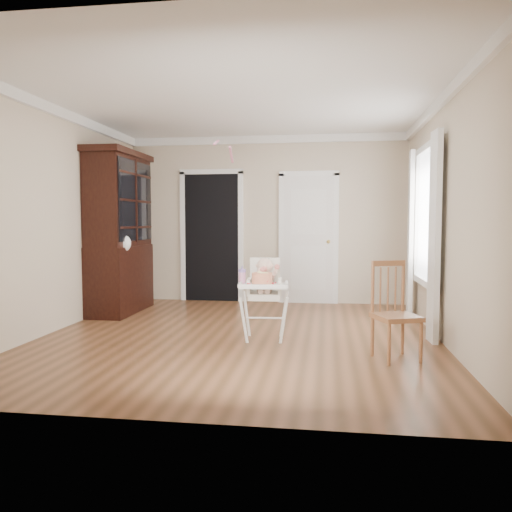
# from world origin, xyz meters

# --- Properties ---
(floor) EXTENTS (5.00, 5.00, 0.00)m
(floor) POSITION_xyz_m (0.00, 0.00, 0.00)
(floor) COLOR #54351C
(floor) RESTS_ON ground
(ceiling) EXTENTS (5.00, 5.00, 0.00)m
(ceiling) POSITION_xyz_m (0.00, 0.00, 2.70)
(ceiling) COLOR white
(ceiling) RESTS_ON wall_back
(wall_back) EXTENTS (4.50, 0.00, 4.50)m
(wall_back) POSITION_xyz_m (0.00, 2.50, 1.35)
(wall_back) COLOR #C2AE98
(wall_back) RESTS_ON floor
(wall_left) EXTENTS (0.00, 5.00, 5.00)m
(wall_left) POSITION_xyz_m (-2.25, 0.00, 1.35)
(wall_left) COLOR #C2AE98
(wall_left) RESTS_ON floor
(wall_right) EXTENTS (0.00, 5.00, 5.00)m
(wall_right) POSITION_xyz_m (2.25, 0.00, 1.35)
(wall_right) COLOR #C2AE98
(wall_right) RESTS_ON floor
(crown_molding) EXTENTS (4.50, 5.00, 0.12)m
(crown_molding) POSITION_xyz_m (0.00, 0.00, 2.64)
(crown_molding) COLOR white
(crown_molding) RESTS_ON ceiling
(doorway) EXTENTS (1.06, 0.05, 2.22)m
(doorway) POSITION_xyz_m (-0.90, 2.48, 1.11)
(doorway) COLOR black
(doorway) RESTS_ON wall_back
(closet_door) EXTENTS (0.96, 0.09, 2.13)m
(closet_door) POSITION_xyz_m (0.70, 2.48, 1.02)
(closet_door) COLOR white
(closet_door) RESTS_ON wall_back
(window_right) EXTENTS (0.13, 1.84, 2.30)m
(window_right) POSITION_xyz_m (2.18, 0.80, 1.29)
(window_right) COLOR white
(window_right) RESTS_ON wall_right
(high_chair) EXTENTS (0.58, 0.70, 0.93)m
(high_chair) POSITION_xyz_m (0.31, -0.13, 0.57)
(high_chair) COLOR white
(high_chair) RESTS_ON floor
(baby) EXTENTS (0.28, 0.21, 0.41)m
(baby) POSITION_xyz_m (0.31, -0.11, 0.71)
(baby) COLOR beige
(baby) RESTS_ON high_chair
(cake) EXTENTS (0.28, 0.28, 0.13)m
(cake) POSITION_xyz_m (0.31, -0.35, 0.71)
(cake) COLOR silver
(cake) RESTS_ON high_chair
(sippy_cup) EXTENTS (0.08, 0.08, 0.20)m
(sippy_cup) POSITION_xyz_m (0.08, -0.25, 0.73)
(sippy_cup) COLOR pink
(sippy_cup) RESTS_ON high_chair
(china_cabinet) EXTENTS (0.61, 1.38, 2.33)m
(china_cabinet) POSITION_xyz_m (-1.99, 1.28, 1.16)
(china_cabinet) COLOR black
(china_cabinet) RESTS_ON floor
(dining_chair) EXTENTS (0.50, 0.50, 0.94)m
(dining_chair) POSITION_xyz_m (1.65, -0.73, 0.44)
(dining_chair) COLOR brown
(dining_chair) RESTS_ON floor
(streamer) EXTENTS (0.08, 0.49, 0.15)m
(streamer) POSITION_xyz_m (-0.54, 1.27, 2.42)
(streamer) COLOR pink
(streamer) RESTS_ON ceiling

